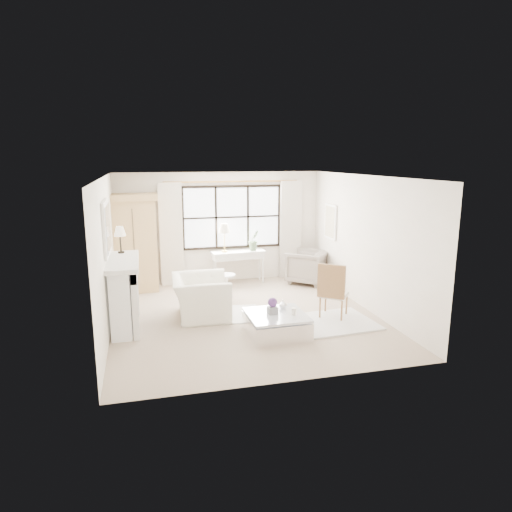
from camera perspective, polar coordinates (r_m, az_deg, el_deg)
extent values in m
plane|color=tan|center=(8.99, -1.37, -7.53)|extent=(5.50, 5.50, 0.00)
plane|color=white|center=(8.47, -1.46, 9.93)|extent=(5.50, 5.50, 0.00)
plane|color=white|center=(11.29, -4.52, 3.58)|extent=(5.00, 0.00, 5.00)
plane|color=beige|center=(6.05, 4.39, -4.01)|extent=(5.00, 0.00, 5.00)
plane|color=white|center=(8.45, -18.19, 0.08)|extent=(0.00, 5.50, 5.50)
plane|color=silver|center=(9.49, 13.48, 1.64)|extent=(0.00, 5.50, 5.50)
cube|color=silver|center=(11.29, -3.02, 4.88)|extent=(2.40, 0.02, 1.50)
cylinder|color=#AB793B|center=(11.15, -3.01, 9.28)|extent=(3.30, 0.04, 0.04)
cube|color=beige|center=(11.07, -10.56, 2.64)|extent=(0.55, 0.10, 2.47)
cube|color=beige|center=(11.64, 4.35, 3.28)|extent=(0.55, 0.10, 2.47)
cube|color=silver|center=(8.62, -16.46, -4.80)|extent=(0.34, 1.50, 1.18)
cube|color=#B4B4BB|center=(8.63, -15.30, -5.12)|extent=(0.03, 1.22, 0.97)
cube|color=black|center=(8.69, -15.16, -6.44)|extent=(0.06, 0.52, 0.50)
cube|color=silver|center=(8.46, -16.44, -0.70)|extent=(0.58, 1.66, 0.08)
cube|color=white|center=(8.36, -18.21, 3.37)|extent=(0.05, 1.15, 0.95)
cube|color=#B7BCC3|center=(8.36, -18.00, 3.38)|extent=(0.02, 1.00, 0.80)
cube|color=white|center=(10.96, 9.29, 4.26)|extent=(0.04, 0.62, 0.82)
cube|color=beige|center=(10.95, 9.20, 4.25)|extent=(0.01, 0.52, 0.72)
cylinder|color=black|center=(9.04, -16.51, 0.46)|extent=(0.12, 0.12, 0.03)
cylinder|color=black|center=(9.01, -16.57, 1.49)|extent=(0.03, 0.03, 0.30)
cone|color=#F5E4C8|center=(8.97, -16.66, 3.00)|extent=(0.22, 0.22, 0.18)
cube|color=tan|center=(10.79, -14.97, 1.19)|extent=(1.01, 0.61, 2.10)
cube|color=tan|center=(10.64, -15.30, 7.12)|extent=(1.13, 0.71, 0.14)
cube|color=silver|center=(11.17, -2.25, 0.03)|extent=(1.27, 0.51, 0.14)
cube|color=silver|center=(11.16, -2.25, 0.48)|extent=(1.33, 0.56, 0.06)
cylinder|color=gold|center=(11.07, -3.95, 0.61)|extent=(0.14, 0.14, 0.03)
cylinder|color=gold|center=(11.02, -3.97, 1.85)|extent=(0.02, 0.02, 0.46)
cone|color=beige|center=(10.97, -3.99, 3.50)|extent=(0.28, 0.28, 0.22)
imported|color=#516C48|center=(11.17, -0.25, 2.00)|extent=(0.34, 0.31, 0.51)
cylinder|color=silver|center=(10.25, -3.67, -4.96)|extent=(0.26, 0.26, 0.03)
cylinder|color=silver|center=(10.18, -3.69, -3.69)|extent=(0.06, 0.06, 0.44)
cylinder|color=white|center=(10.12, -3.71, -2.39)|extent=(0.40, 0.40, 0.03)
cube|color=white|center=(9.06, -4.41, -7.33)|extent=(1.64, 1.26, 0.03)
cube|color=silver|center=(8.70, 8.99, -8.25)|extent=(1.78, 1.39, 0.03)
imported|color=white|center=(8.92, -6.91, -5.10)|extent=(1.13, 1.27, 0.79)
imported|color=gray|center=(11.28, 6.44, -1.35)|extent=(1.25, 1.24, 0.81)
cube|color=silver|center=(8.91, 9.70, -4.77)|extent=(0.66, 0.66, 0.07)
cube|color=#996B40|center=(8.61, 9.40, -3.15)|extent=(0.41, 0.33, 0.60)
cube|color=white|center=(8.06, 2.56, -8.71)|extent=(1.02, 1.02, 0.32)
cube|color=silver|center=(7.99, 2.57, -7.37)|extent=(1.02, 1.02, 0.04)
cube|color=slate|center=(7.97, 2.08, -6.80)|extent=(0.17, 0.17, 0.12)
sphere|color=#4F2968|center=(7.93, 2.09, -5.81)|extent=(0.17, 0.17, 0.17)
cylinder|color=white|center=(7.94, 4.77, -6.92)|extent=(0.08, 0.08, 0.12)
imported|color=silver|center=(8.25, 3.40, -6.04)|extent=(0.18, 0.18, 0.15)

